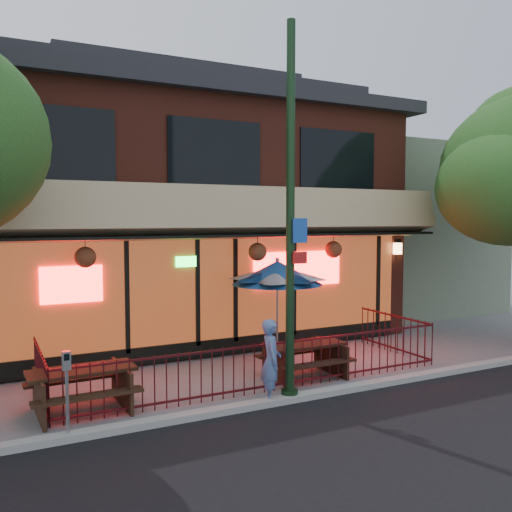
{
  "coord_description": "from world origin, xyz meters",
  "views": [
    {
      "loc": [
        -5.08,
        -9.04,
        3.43
      ],
      "look_at": [
        0.5,
        2.0,
        2.56
      ],
      "focal_mm": 38.0,
      "sensor_mm": 36.0,
      "label": 1
    }
  ],
  "objects": [
    {
      "name": "curb",
      "position": [
        0.0,
        -0.5,
        0.06
      ],
      "size": [
        80.0,
        0.25,
        0.12
      ],
      "primitive_type": "cube",
      "color": "#999993",
      "rests_on": "ground"
    },
    {
      "name": "neighbor_building",
      "position": [
        9.0,
        7.7,
        3.0
      ],
      "size": [
        6.0,
        7.0,
        6.0
      ],
      "primitive_type": "cube",
      "color": "slate",
      "rests_on": "ground"
    },
    {
      "name": "parking_meter_near",
      "position": [
        -4.0,
        -0.48,
        0.95
      ],
      "size": [
        0.13,
        0.11,
        1.4
      ],
      "color": "gray",
      "rests_on": "ground"
    },
    {
      "name": "picnic_table_right",
      "position": [
        1.03,
        0.7,
        0.49
      ],
      "size": [
        1.76,
        1.35,
        0.75
      ],
      "color": "black",
      "rests_on": "ground"
    },
    {
      "name": "patio_fence",
      "position": [
        0.0,
        0.5,
        0.63
      ],
      "size": [
        8.44,
        2.62,
        1.0
      ],
      "color": "#410E13",
      "rests_on": "ground"
    },
    {
      "name": "restaurant_building",
      "position": [
        0.0,
        7.11,
        4.13
      ],
      "size": [
        12.96,
        9.49,
        8.05
      ],
      "color": "maroon",
      "rests_on": "ground"
    },
    {
      "name": "pedestrian",
      "position": [
        -0.37,
        -0.35,
        0.78
      ],
      "size": [
        0.55,
        0.67,
        1.56
      ],
      "primitive_type": "imported",
      "rotation": [
        0.0,
        0.0,
        1.22
      ],
      "color": "#546FA9",
      "rests_on": "ground"
    },
    {
      "name": "patio_umbrella",
      "position": [
        1.21,
        2.26,
        2.12
      ],
      "size": [
        2.18,
        2.18,
        2.49
      ],
      "color": "gray",
      "rests_on": "ground"
    },
    {
      "name": "ground",
      "position": [
        0.0,
        0.0,
        0.0
      ],
      "size": [
        80.0,
        80.0,
        0.0
      ],
      "primitive_type": "plane",
      "color": "gray",
      "rests_on": "ground"
    },
    {
      "name": "street_light",
      "position": [
        0.0,
        -0.4,
        3.15
      ],
      "size": [
        0.43,
        0.32,
        7.0
      ],
      "color": "black",
      "rests_on": "ground"
    },
    {
      "name": "picnic_table_left",
      "position": [
        -3.6,
        0.7,
        0.51
      ],
      "size": [
        1.87,
        1.46,
        0.78
      ],
      "color": "#351F13",
      "rests_on": "ground"
    }
  ]
}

